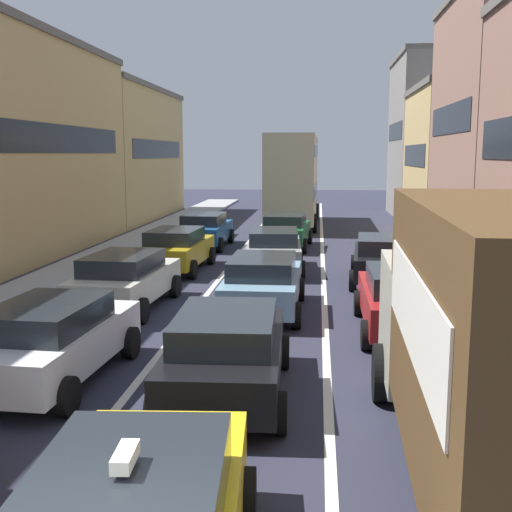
{
  "coord_description": "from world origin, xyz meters",
  "views": [
    {
      "loc": [
        1.48,
        -3.36,
        4.06
      ],
      "look_at": [
        0.0,
        12.0,
        1.6
      ],
      "focal_mm": 45.09,
      "sensor_mm": 36.0,
      "label": 1
    }
  ],
  "objects_px": {
    "sedan_centre_lane_second": "(227,351)",
    "sedan_left_lane_fourth": "(176,248)",
    "wagon_left_lane_second": "(51,339)",
    "sedan_right_lane_behind_truck": "(404,299)",
    "sedan_left_lane_third": "(125,279)",
    "coupe_centre_lane_fourth": "(274,249)",
    "sedan_left_lane_fifth": "(205,229)",
    "bus_mid_queue_primary": "(294,176)",
    "sedan_centre_lane_fifth": "(286,230)",
    "removalist_box_truck": "(510,338)",
    "hatchback_centre_lane_third": "(263,283)",
    "wagon_right_lane_far": "(383,258)"
  },
  "relations": [
    {
      "from": "coupe_centre_lane_fourth",
      "to": "bus_mid_queue_primary",
      "type": "xyz_separation_m",
      "value": [
        0.1,
        14.47,
        2.03
      ]
    },
    {
      "from": "wagon_left_lane_second",
      "to": "sedan_centre_lane_fifth",
      "type": "relative_size",
      "value": 1.0
    },
    {
      "from": "wagon_left_lane_second",
      "to": "sedan_left_lane_third",
      "type": "bearing_deg",
      "value": 6.57
    },
    {
      "from": "sedan_left_lane_fifth",
      "to": "sedan_centre_lane_fifth",
      "type": "bearing_deg",
      "value": -87.81
    },
    {
      "from": "wagon_left_lane_second",
      "to": "sedan_left_lane_fourth",
      "type": "xyz_separation_m",
      "value": [
        -0.2,
        11.12,
        0.0
      ]
    },
    {
      "from": "sedan_right_lane_behind_truck",
      "to": "bus_mid_queue_primary",
      "type": "relative_size",
      "value": 0.41
    },
    {
      "from": "bus_mid_queue_primary",
      "to": "removalist_box_truck",
      "type": "bearing_deg",
      "value": -172.17
    },
    {
      "from": "hatchback_centre_lane_third",
      "to": "sedan_centre_lane_fifth",
      "type": "xyz_separation_m",
      "value": [
        0.0,
        11.52,
        0.0
      ]
    },
    {
      "from": "removalist_box_truck",
      "to": "hatchback_centre_lane_third",
      "type": "xyz_separation_m",
      "value": [
        -3.59,
        8.72,
        -1.18
      ]
    },
    {
      "from": "coupe_centre_lane_fourth",
      "to": "bus_mid_queue_primary",
      "type": "distance_m",
      "value": 14.61
    },
    {
      "from": "bus_mid_queue_primary",
      "to": "wagon_left_lane_second",
      "type": "bearing_deg",
      "value": 173.43
    },
    {
      "from": "sedan_centre_lane_second",
      "to": "bus_mid_queue_primary",
      "type": "distance_m",
      "value": 26.22
    },
    {
      "from": "sedan_left_lane_third",
      "to": "hatchback_centre_lane_third",
      "type": "bearing_deg",
      "value": -88.93
    },
    {
      "from": "sedan_left_lane_fourth",
      "to": "sedan_left_lane_fifth",
      "type": "xyz_separation_m",
      "value": [
        -0.01,
        5.74,
        0.0
      ]
    },
    {
      "from": "sedan_left_lane_third",
      "to": "coupe_centre_lane_fourth",
      "type": "height_order",
      "value": "same"
    },
    {
      "from": "removalist_box_truck",
      "to": "sedan_left_lane_fifth",
      "type": "xyz_separation_m",
      "value": [
        -7.13,
        20.18,
        -1.18
      ]
    },
    {
      "from": "sedan_centre_lane_second",
      "to": "removalist_box_truck",
      "type": "bearing_deg",
      "value": -130.21
    },
    {
      "from": "removalist_box_truck",
      "to": "coupe_centre_lane_fourth",
      "type": "bearing_deg",
      "value": 15.9
    },
    {
      "from": "sedan_left_lane_third",
      "to": "sedan_right_lane_behind_truck",
      "type": "relative_size",
      "value": 1.02
    },
    {
      "from": "sedan_centre_lane_second",
      "to": "sedan_centre_lane_fifth",
      "type": "xyz_separation_m",
      "value": [
        0.11,
        17.33,
        0.0
      ]
    },
    {
      "from": "hatchback_centre_lane_third",
      "to": "sedan_left_lane_third",
      "type": "distance_m",
      "value": 3.67
    },
    {
      "from": "wagon_left_lane_second",
      "to": "wagon_right_lane_far",
      "type": "distance_m",
      "value": 11.82
    },
    {
      "from": "wagon_left_lane_second",
      "to": "sedan_right_lane_behind_truck",
      "type": "xyz_separation_m",
      "value": [
        6.68,
        3.87,
        0.0
      ]
    },
    {
      "from": "coupe_centre_lane_fourth",
      "to": "bus_mid_queue_primary",
      "type": "height_order",
      "value": "bus_mid_queue_primary"
    },
    {
      "from": "coupe_centre_lane_fourth",
      "to": "sedan_centre_lane_second",
      "type": "bearing_deg",
      "value": 176.98
    },
    {
      "from": "wagon_right_lane_far",
      "to": "removalist_box_truck",
      "type": "bearing_deg",
      "value": -175.55
    },
    {
      "from": "sedan_centre_lane_fifth",
      "to": "sedan_left_lane_fifth",
      "type": "bearing_deg",
      "value": 94.47
    },
    {
      "from": "sedan_centre_lane_second",
      "to": "sedan_left_lane_fifth",
      "type": "bearing_deg",
      "value": 9.29
    },
    {
      "from": "coupe_centre_lane_fourth",
      "to": "sedan_centre_lane_fifth",
      "type": "bearing_deg",
      "value": -4.22
    },
    {
      "from": "sedan_centre_lane_fifth",
      "to": "bus_mid_queue_primary",
      "type": "relative_size",
      "value": 0.42
    },
    {
      "from": "wagon_left_lane_second",
      "to": "wagon_right_lane_far",
      "type": "bearing_deg",
      "value": -31.96
    },
    {
      "from": "coupe_centre_lane_fourth",
      "to": "sedan_left_lane_fifth",
      "type": "relative_size",
      "value": 1.01
    },
    {
      "from": "coupe_centre_lane_fourth",
      "to": "wagon_right_lane_far",
      "type": "relative_size",
      "value": 0.99
    },
    {
      "from": "sedan_centre_lane_second",
      "to": "sedan_left_lane_fourth",
      "type": "distance_m",
      "value": 12.03
    },
    {
      "from": "sedan_left_lane_third",
      "to": "sedan_right_lane_behind_truck",
      "type": "distance_m",
      "value": 7.21
    },
    {
      "from": "sedan_left_lane_third",
      "to": "coupe_centre_lane_fourth",
      "type": "distance_m",
      "value": 6.73
    },
    {
      "from": "hatchback_centre_lane_third",
      "to": "wagon_right_lane_far",
      "type": "relative_size",
      "value": 0.98
    },
    {
      "from": "sedan_left_lane_fifth",
      "to": "wagon_right_lane_far",
      "type": "height_order",
      "value": "same"
    },
    {
      "from": "coupe_centre_lane_fourth",
      "to": "hatchback_centre_lane_third",
      "type": "bearing_deg",
      "value": 178.04
    },
    {
      "from": "sedan_centre_lane_fifth",
      "to": "wagon_right_lane_far",
      "type": "relative_size",
      "value": 1.0
    },
    {
      "from": "removalist_box_truck",
      "to": "bus_mid_queue_primary",
      "type": "bearing_deg",
      "value": 8.73
    },
    {
      "from": "sedan_centre_lane_second",
      "to": "wagon_left_lane_second",
      "type": "relative_size",
      "value": 0.99
    },
    {
      "from": "coupe_centre_lane_fourth",
      "to": "sedan_right_lane_behind_truck",
      "type": "height_order",
      "value": "same"
    },
    {
      "from": "wagon_left_lane_second",
      "to": "sedan_right_lane_behind_truck",
      "type": "height_order",
      "value": "same"
    },
    {
      "from": "sedan_right_lane_behind_truck",
      "to": "bus_mid_queue_primary",
      "type": "bearing_deg",
      "value": 9.02
    },
    {
      "from": "removalist_box_truck",
      "to": "wagon_right_lane_far",
      "type": "relative_size",
      "value": 1.76
    },
    {
      "from": "sedan_centre_lane_second",
      "to": "sedan_left_lane_fifth",
      "type": "relative_size",
      "value": 1.0
    },
    {
      "from": "sedan_centre_lane_second",
      "to": "bus_mid_queue_primary",
      "type": "bearing_deg",
      "value": -2.16
    },
    {
      "from": "sedan_left_lane_fourth",
      "to": "sedan_right_lane_behind_truck",
      "type": "relative_size",
      "value": 1.02
    },
    {
      "from": "sedan_right_lane_behind_truck",
      "to": "wagon_right_lane_far",
      "type": "distance_m",
      "value": 5.81
    }
  ]
}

